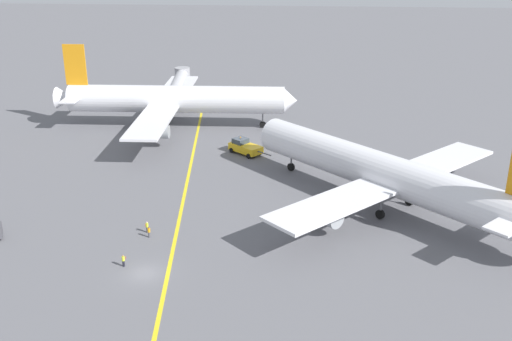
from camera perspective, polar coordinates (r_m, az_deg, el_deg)
ground_plane at (r=72.07m, az=-10.52°, el=-9.66°), size 600.00×600.00×0.00m
taxiway_stripe at (r=80.18m, az=-7.65°, el=-6.10°), size 14.59×119.23×0.01m
airliner_at_gate_left at (r=124.55m, az=-7.82°, el=6.73°), size 49.96×49.77×16.90m
airliner_being_pushed at (r=87.69m, az=11.93°, el=-0.19°), size 40.98×40.22×16.53m
pushback_tug at (r=108.64m, az=-1.06°, el=2.27°), size 8.27×7.21×2.92m
ground_crew_marshaller_foreground at (r=81.01m, az=-10.37°, el=-5.32°), size 0.36×0.47×1.59m
ground_crew_wing_walker_right at (r=73.64m, az=-12.56°, el=-8.39°), size 0.50×0.36×1.54m
ground_crew_ramp_agent_by_cones at (r=79.70m, az=-10.19°, el=-5.80°), size 0.36×0.36×1.54m
jet_bridge at (r=147.33m, az=-7.34°, el=8.42°), size 5.79×22.38×6.04m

